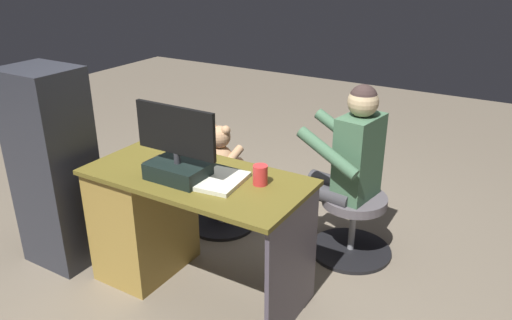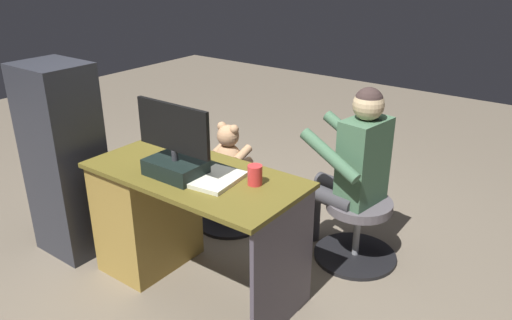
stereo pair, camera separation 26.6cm
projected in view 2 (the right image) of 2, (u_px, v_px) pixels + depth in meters
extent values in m
plane|color=#726655|center=(231.00, 260.00, 3.32)|extent=(10.00, 10.00, 0.00)
cube|color=brown|center=(194.00, 175.00, 2.80)|extent=(1.28, 0.61, 0.03)
cube|color=olive|center=(148.00, 212.00, 3.18)|extent=(0.41, 0.57, 0.73)
cube|color=#4B4451|center=(284.00, 269.00, 2.61)|extent=(0.02, 0.55, 0.73)
cube|color=black|center=(176.00, 168.00, 2.75)|extent=(0.32, 0.22, 0.09)
cylinder|color=#333338|center=(175.00, 155.00, 2.72)|extent=(0.04, 0.04, 0.06)
cube|color=black|center=(173.00, 128.00, 2.65)|extent=(0.50, 0.02, 0.26)
cube|color=#19598C|center=(175.00, 127.00, 2.66)|extent=(0.46, 0.00, 0.24)
cube|color=black|center=(212.00, 168.00, 2.83)|extent=(0.42, 0.14, 0.02)
ellipsoid|color=#292423|center=(173.00, 154.00, 3.01)|extent=(0.06, 0.10, 0.04)
cylinder|color=red|center=(255.00, 175.00, 2.64)|extent=(0.08, 0.08, 0.11)
cube|color=black|center=(157.00, 157.00, 2.99)|extent=(0.05, 0.15, 0.02)
cube|color=silver|center=(217.00, 179.00, 2.69)|extent=(0.25, 0.32, 0.02)
cylinder|color=black|center=(230.00, 221.00, 3.77)|extent=(0.50, 0.50, 0.03)
cylinder|color=gray|center=(230.00, 200.00, 3.70)|extent=(0.04, 0.04, 0.34)
cylinder|color=navy|center=(229.00, 175.00, 3.62)|extent=(0.40, 0.40, 0.06)
ellipsoid|color=tan|center=(229.00, 158.00, 3.57)|extent=(0.20, 0.17, 0.21)
sphere|color=tan|center=(228.00, 136.00, 3.51)|extent=(0.16, 0.16, 0.16)
sphere|color=beige|center=(234.00, 135.00, 3.56)|extent=(0.06, 0.06, 0.06)
sphere|color=tan|center=(234.00, 129.00, 3.45)|extent=(0.07, 0.07, 0.07)
sphere|color=tan|center=(222.00, 126.00, 3.51)|extent=(0.07, 0.07, 0.07)
cylinder|color=tan|center=(243.00, 154.00, 3.53)|extent=(0.06, 0.16, 0.11)
cylinder|color=tan|center=(221.00, 148.00, 3.64)|extent=(0.06, 0.16, 0.11)
cylinder|color=tan|center=(244.00, 164.00, 3.66)|extent=(0.07, 0.13, 0.07)
cylinder|color=tan|center=(233.00, 160.00, 3.71)|extent=(0.07, 0.13, 0.07)
cylinder|color=black|center=(355.00, 255.00, 3.36)|extent=(0.55, 0.55, 0.03)
cylinder|color=gray|center=(357.00, 232.00, 3.28)|extent=(0.04, 0.04, 0.34)
cylinder|color=#565055|center=(359.00, 205.00, 3.21)|extent=(0.42, 0.42, 0.06)
cube|color=#43684B|center=(363.00, 161.00, 3.09)|extent=(0.25, 0.35, 0.55)
sphere|color=tan|center=(368.00, 105.00, 2.94)|extent=(0.19, 0.19, 0.19)
sphere|color=#382927|center=(369.00, 102.00, 2.94)|extent=(0.17, 0.17, 0.17)
cylinder|color=#43684B|center=(330.00, 156.00, 2.96)|extent=(0.44, 0.14, 0.25)
cylinder|color=#43684B|center=(350.00, 135.00, 3.28)|extent=(0.44, 0.14, 0.25)
cylinder|color=#37373B|center=(330.00, 198.00, 3.19)|extent=(0.36, 0.16, 0.11)
cylinder|color=#37373B|center=(304.00, 223.00, 3.35)|extent=(0.10, 0.10, 0.43)
cylinder|color=#37373B|center=(339.00, 187.00, 3.33)|extent=(0.36, 0.16, 0.11)
cylinder|color=#37373B|center=(313.00, 212.00, 3.50)|extent=(0.10, 0.10, 0.43)
cube|color=#2B2D35|center=(65.00, 161.00, 3.24)|extent=(0.44, 0.36, 1.28)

